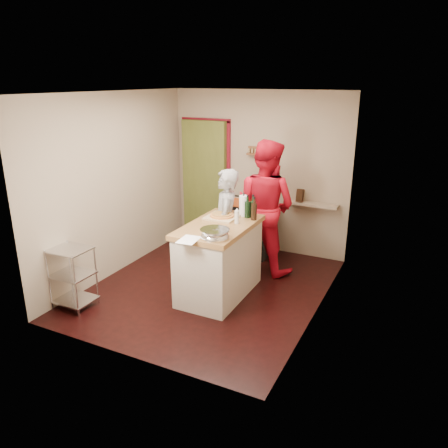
% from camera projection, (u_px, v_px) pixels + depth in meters
% --- Properties ---
extents(floor, '(3.50, 3.50, 0.00)m').
position_uv_depth(floor, '(209.00, 288.00, 6.05)').
color(floor, black).
rests_on(floor, ground).
extents(back_wall, '(3.00, 0.44, 2.60)m').
position_uv_depth(back_wall, '(224.00, 178.00, 7.47)').
color(back_wall, gray).
rests_on(back_wall, ground).
extents(left_wall, '(0.04, 3.50, 2.60)m').
position_uv_depth(left_wall, '(116.00, 185.00, 6.26)').
color(left_wall, gray).
rests_on(left_wall, ground).
extents(right_wall, '(0.04, 3.50, 2.60)m').
position_uv_depth(right_wall, '(323.00, 212.00, 5.01)').
color(right_wall, gray).
rests_on(right_wall, ground).
extents(ceiling, '(3.00, 3.50, 0.02)m').
position_uv_depth(ceiling, '(207.00, 91.00, 5.22)').
color(ceiling, white).
rests_on(ceiling, back_wall).
extents(stove, '(0.60, 0.63, 1.00)m').
position_uv_depth(stove, '(252.00, 228.00, 7.10)').
color(stove, black).
rests_on(stove, ground).
extents(wire_shelving, '(0.48, 0.40, 0.80)m').
position_uv_depth(wire_shelving, '(72.00, 275.00, 5.42)').
color(wire_shelving, silver).
rests_on(wire_shelving, ground).
extents(island, '(0.77, 1.46, 1.29)m').
position_uv_depth(island, '(219.00, 258.00, 5.73)').
color(island, '#BDB1A1').
rests_on(island, ground).
extents(person_stripe, '(0.59, 0.69, 1.60)m').
position_uv_depth(person_stripe, '(225.00, 226.00, 6.09)').
color(person_stripe, silver).
rests_on(person_stripe, ground).
extents(person_red, '(1.08, 0.92, 1.96)m').
position_uv_depth(person_red, '(265.00, 207.00, 6.36)').
color(person_red, '#B30B1E').
rests_on(person_red, ground).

